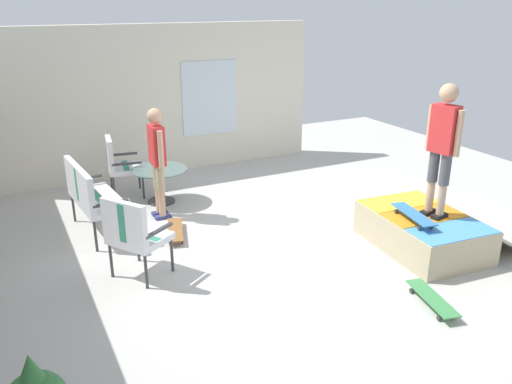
{
  "coord_description": "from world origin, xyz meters",
  "views": [
    {
      "loc": [
        -5.67,
        3.31,
        3.14
      ],
      "look_at": [
        0.24,
        0.34,
        0.7
      ],
      "focal_mm": 36.85,
      "sensor_mm": 36.0,
      "label": 1
    }
  ],
  "objects_px": {
    "patio_chair_near_house": "(118,161)",
    "person_skater": "(443,141)",
    "patio_chair_by_wall": "(133,231)",
    "patio_table": "(160,179)",
    "person_watching": "(157,155)",
    "skateboard_on_ramp": "(413,215)",
    "patio_bench": "(90,193)",
    "skateboard_by_bench": "(175,230)",
    "skateboard_spare": "(432,298)",
    "skate_ramp": "(424,231)"
  },
  "relations": [
    {
      "from": "patio_table",
      "to": "skateboard_spare",
      "type": "distance_m",
      "value": 4.65
    },
    {
      "from": "patio_chair_by_wall",
      "to": "patio_table",
      "type": "relative_size",
      "value": 1.13
    },
    {
      "from": "skate_ramp",
      "to": "skateboard_spare",
      "type": "xyz_separation_m",
      "value": [
        -1.13,
        0.93,
        -0.15
      ]
    },
    {
      "from": "skate_ramp",
      "to": "patio_chair_near_house",
      "type": "bearing_deg",
      "value": 39.92
    },
    {
      "from": "skate_ramp",
      "to": "skateboard_spare",
      "type": "height_order",
      "value": "skate_ramp"
    },
    {
      "from": "skateboard_on_ramp",
      "to": "patio_table",
      "type": "bearing_deg",
      "value": 35.56
    },
    {
      "from": "skate_ramp",
      "to": "patio_table",
      "type": "height_order",
      "value": "patio_table"
    },
    {
      "from": "patio_chair_near_house",
      "to": "patio_table",
      "type": "distance_m",
      "value": 0.82
    },
    {
      "from": "patio_chair_by_wall",
      "to": "skateboard_by_bench",
      "type": "bearing_deg",
      "value": -40.52
    },
    {
      "from": "patio_chair_by_wall",
      "to": "patio_chair_near_house",
      "type": "bearing_deg",
      "value": -9.58
    },
    {
      "from": "patio_bench",
      "to": "skateboard_spare",
      "type": "distance_m",
      "value": 4.64
    },
    {
      "from": "person_watching",
      "to": "skate_ramp",
      "type": "bearing_deg",
      "value": -132.61
    },
    {
      "from": "person_skater",
      "to": "skateboard_on_ramp",
      "type": "bearing_deg",
      "value": 91.23
    },
    {
      "from": "skate_ramp",
      "to": "skateboard_on_ramp",
      "type": "distance_m",
      "value": 0.45
    },
    {
      "from": "skateboard_spare",
      "to": "skateboard_by_bench",
      "type": "bearing_deg",
      "value": 32.91
    },
    {
      "from": "skate_ramp",
      "to": "patio_chair_by_wall",
      "type": "xyz_separation_m",
      "value": [
        0.9,
        3.65,
        0.38
      ]
    },
    {
      "from": "skate_ramp",
      "to": "patio_chair_by_wall",
      "type": "distance_m",
      "value": 3.78
    },
    {
      "from": "patio_chair_near_house",
      "to": "skateboard_by_bench",
      "type": "distance_m",
      "value": 2.04
    },
    {
      "from": "person_watching",
      "to": "skateboard_spare",
      "type": "xyz_separation_m",
      "value": [
        -3.73,
        -1.89,
        -0.89
      ]
    },
    {
      "from": "patio_chair_near_house",
      "to": "patio_bench",
      "type": "bearing_deg",
      "value": 152.64
    },
    {
      "from": "skateboard_spare",
      "to": "skateboard_on_ramp",
      "type": "bearing_deg",
      "value": -30.95
    },
    {
      "from": "skate_ramp",
      "to": "patio_chair_near_house",
      "type": "height_order",
      "value": "patio_chair_near_house"
    },
    {
      "from": "patio_chair_by_wall",
      "to": "patio_table",
      "type": "height_order",
      "value": "patio_chair_by_wall"
    },
    {
      "from": "skate_ramp",
      "to": "person_skater",
      "type": "height_order",
      "value": "person_skater"
    },
    {
      "from": "patio_chair_near_house",
      "to": "skateboard_on_ramp",
      "type": "height_order",
      "value": "patio_chair_near_house"
    },
    {
      "from": "patio_chair_by_wall",
      "to": "skateboard_on_ramp",
      "type": "height_order",
      "value": "patio_chair_by_wall"
    },
    {
      "from": "person_skater",
      "to": "skateboard_on_ramp",
      "type": "distance_m",
      "value": 0.99
    },
    {
      "from": "person_watching",
      "to": "skateboard_spare",
      "type": "height_order",
      "value": "person_watching"
    },
    {
      "from": "patio_bench",
      "to": "person_skater",
      "type": "height_order",
      "value": "person_skater"
    },
    {
      "from": "person_watching",
      "to": "skateboard_by_bench",
      "type": "xyz_separation_m",
      "value": [
        -0.76,
        0.03,
        -0.89
      ]
    },
    {
      "from": "patio_table",
      "to": "skateboard_on_ramp",
      "type": "relative_size",
      "value": 1.09
    },
    {
      "from": "patio_chair_near_house",
      "to": "person_watching",
      "type": "height_order",
      "value": "person_watching"
    },
    {
      "from": "skate_ramp",
      "to": "person_watching",
      "type": "xyz_separation_m",
      "value": [
        2.6,
        2.82,
        0.74
      ]
    },
    {
      "from": "patio_table",
      "to": "skateboard_on_ramp",
      "type": "xyz_separation_m",
      "value": [
        -3.27,
        -2.34,
        0.16
      ]
    },
    {
      "from": "patio_bench",
      "to": "skateboard_by_bench",
      "type": "distance_m",
      "value": 1.29
    },
    {
      "from": "person_skater",
      "to": "person_watching",
      "type": "bearing_deg",
      "value": 47.14
    },
    {
      "from": "person_watching",
      "to": "patio_chair_by_wall",
      "type": "bearing_deg",
      "value": 154.06
    },
    {
      "from": "person_watching",
      "to": "skateboard_on_ramp",
      "type": "distance_m",
      "value": 3.7
    },
    {
      "from": "patio_chair_near_house",
      "to": "patio_table",
      "type": "relative_size",
      "value": 1.13
    },
    {
      "from": "skateboard_spare",
      "to": "patio_chair_by_wall",
      "type": "bearing_deg",
      "value": 53.19
    },
    {
      "from": "skateboard_spare",
      "to": "skateboard_on_ramp",
      "type": "xyz_separation_m",
      "value": [
        1.05,
        -0.63,
        0.47
      ]
    },
    {
      "from": "patio_chair_by_wall",
      "to": "skateboard_by_bench",
      "type": "height_order",
      "value": "patio_chair_by_wall"
    },
    {
      "from": "patio_chair_by_wall",
      "to": "skateboard_spare",
      "type": "distance_m",
      "value": 3.43
    },
    {
      "from": "skateboard_on_ramp",
      "to": "patio_bench",
      "type": "bearing_deg",
      "value": 54.8
    },
    {
      "from": "person_skater",
      "to": "patio_table",
      "type": "bearing_deg",
      "value": 39.59
    },
    {
      "from": "skate_ramp",
      "to": "patio_bench",
      "type": "bearing_deg",
      "value": 57.86
    },
    {
      "from": "patio_chair_near_house",
      "to": "person_skater",
      "type": "xyz_separation_m",
      "value": [
        -3.85,
        -3.22,
        0.87
      ]
    },
    {
      "from": "skateboard_spare",
      "to": "skate_ramp",
      "type": "bearing_deg",
      "value": -39.52
    },
    {
      "from": "patio_table",
      "to": "patio_bench",
      "type": "bearing_deg",
      "value": 121.86
    },
    {
      "from": "skateboard_by_bench",
      "to": "person_watching",
      "type": "bearing_deg",
      "value": -2.03
    }
  ]
}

